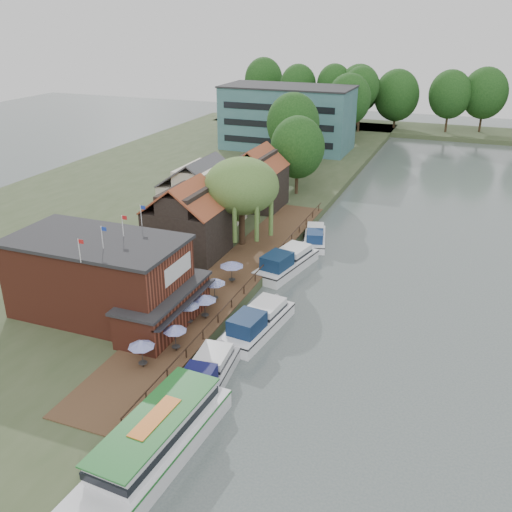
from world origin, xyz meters
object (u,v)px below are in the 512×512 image
(cruiser_0, at_px, (206,372))
(cruiser_3, at_px, (315,235))
(umbrella_1, at_px, (175,338))
(cruiser_1, at_px, (258,319))
(swan, at_px, (184,440))
(cottage_c, at_px, (257,177))
(umbrella_0, at_px, (142,354))
(cottage_a, at_px, (187,219))
(umbrella_5, at_px, (232,272))
(cottage_b, at_px, (203,192))
(hotel_block, at_px, (287,118))
(umbrella_4, at_px, (215,290))
(umbrella_3, at_px, (205,307))
(tour_boat, at_px, (150,444))
(willow, at_px, (242,202))
(cruiser_2, at_px, (287,260))
(pub, at_px, (118,280))
(umbrella_2, at_px, (188,313))

(cruiser_0, distance_m, cruiser_3, 31.32)
(umbrella_1, bearing_deg, cruiser_1, 57.03)
(umbrella_1, xyz_separation_m, swan, (5.04, -8.21, -2.07))
(cottage_c, height_order, umbrella_0, cottage_c)
(cottage_a, distance_m, umbrella_5, 9.64)
(cottage_b, xyz_separation_m, cruiser_0, (15.11, -30.35, -4.03))
(cruiser_0, bearing_deg, cottage_b, 110.79)
(hotel_block, height_order, umbrella_4, hotel_block)
(umbrella_3, height_order, cruiser_0, umbrella_3)
(cottage_b, bearing_deg, swan, -65.76)
(cruiser_1, xyz_separation_m, tour_boat, (-0.40, -17.59, 0.31))
(cottage_a, relative_size, cruiser_3, 0.96)
(umbrella_4, bearing_deg, tour_boat, -76.29)
(umbrella_1, xyz_separation_m, umbrella_3, (-0.11, 5.59, 0.00))
(cottage_a, bearing_deg, tour_boat, -66.75)
(swan, bearing_deg, hotel_block, 103.92)
(hotel_block, relative_size, willow, 2.44)
(cruiser_2, bearing_deg, tour_boat, -76.15)
(cottage_a, distance_m, cruiser_0, 24.02)
(cottage_c, xyz_separation_m, cruiser_1, (11.89, -30.47, -3.96))
(pub, height_order, swan, pub)
(cottage_a, distance_m, umbrella_3, 15.51)
(pub, bearing_deg, umbrella_2, 6.45)
(cottage_a, xyz_separation_m, swan, (13.46, -26.55, -5.03))
(umbrella_3, relative_size, cruiser_2, 0.22)
(pub, bearing_deg, cruiser_1, 16.56)
(cruiser_3, relative_size, tour_boat, 0.61)
(pub, relative_size, cruiser_3, 2.23)
(umbrella_0, distance_m, umbrella_5, 16.19)
(pub, bearing_deg, umbrella_3, 17.08)
(pub, height_order, cottage_a, cottage_a)
(pub, xyz_separation_m, tour_boat, (11.49, -14.06, -3.05))
(cottage_b, height_order, cruiser_1, cottage_b)
(umbrella_5, bearing_deg, cruiser_2, 63.73)
(hotel_block, bearing_deg, umbrella_1, -78.28)
(umbrella_1, relative_size, cruiser_0, 0.24)
(willow, height_order, cruiser_3, willow)
(cottage_a, relative_size, umbrella_5, 3.54)
(cottage_c, distance_m, tour_boat, 49.55)
(cruiser_1, distance_m, cruiser_2, 13.50)
(cruiser_3, bearing_deg, cottage_b, 169.35)
(umbrella_2, distance_m, cruiser_3, 25.63)
(cottage_b, height_order, swan, cottage_b)
(cottage_c, xyz_separation_m, tour_boat, (11.49, -48.06, -3.65))
(umbrella_1, bearing_deg, tour_boat, -69.23)
(willow, height_order, cruiser_2, willow)
(umbrella_0, height_order, cruiser_0, umbrella_0)
(cottage_b, bearing_deg, umbrella_4, -61.12)
(pub, xyz_separation_m, hotel_block, (-8.00, 71.00, 2.50))
(umbrella_0, xyz_separation_m, umbrella_2, (0.30, 7.05, 0.00))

